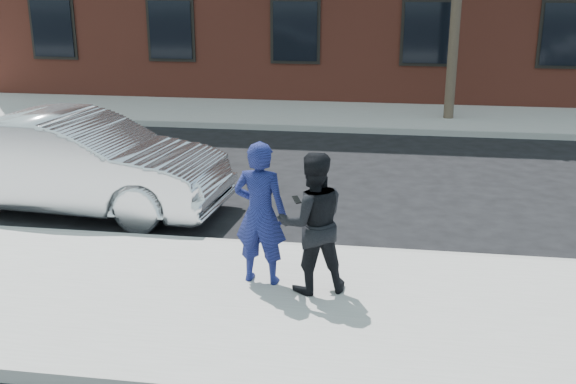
# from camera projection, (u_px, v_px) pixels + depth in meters

# --- Properties ---
(ground) EXTENTS (100.00, 100.00, 0.00)m
(ground) POSITION_uv_depth(u_px,v_px,m) (136.00, 294.00, 8.22)
(ground) COLOR black
(ground) RESTS_ON ground
(near_sidewalk) EXTENTS (50.00, 3.50, 0.15)m
(near_sidewalk) POSITION_uv_depth(u_px,v_px,m) (128.00, 298.00, 7.96)
(near_sidewalk) COLOR #9A9892
(near_sidewalk) RESTS_ON ground
(near_curb) EXTENTS (50.00, 0.10, 0.15)m
(near_curb) POSITION_uv_depth(u_px,v_px,m) (175.00, 242.00, 9.66)
(near_curb) COLOR #999691
(near_curb) RESTS_ON ground
(far_sidewalk) EXTENTS (50.00, 3.50, 0.15)m
(far_sidewalk) POSITION_uv_depth(u_px,v_px,m) (283.00, 114.00, 18.79)
(far_sidewalk) COLOR #9A9892
(far_sidewalk) RESTS_ON ground
(far_curb) EXTENTS (50.00, 0.10, 0.15)m
(far_curb) POSITION_uv_depth(u_px,v_px,m) (271.00, 127.00, 17.10)
(far_curb) COLOR #999691
(far_curb) RESTS_ON ground
(silver_sedan) EXTENTS (5.06, 2.11, 1.63)m
(silver_sedan) POSITION_uv_depth(u_px,v_px,m) (77.00, 163.00, 10.96)
(silver_sedan) COLOR silver
(silver_sedan) RESTS_ON ground
(man_hoodie) EXTENTS (0.68, 0.54, 1.75)m
(man_hoodie) POSITION_uv_depth(u_px,v_px,m) (260.00, 213.00, 7.98)
(man_hoodie) COLOR navy
(man_hoodie) RESTS_ON near_sidewalk
(man_peacoat) EXTENTS (0.99, 0.88, 1.68)m
(man_peacoat) POSITION_uv_depth(u_px,v_px,m) (312.00, 223.00, 7.77)
(man_peacoat) COLOR black
(man_peacoat) RESTS_ON near_sidewalk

